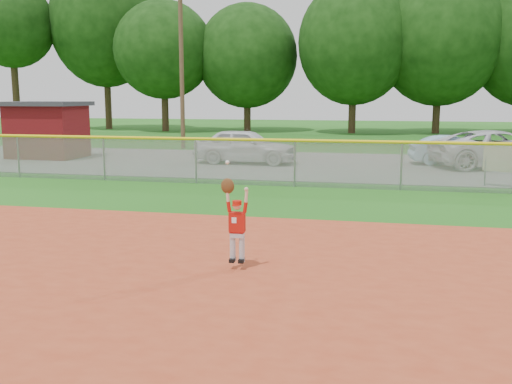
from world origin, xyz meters
TOP-DOWN VIEW (x-y plane):
  - ground at (0.00, 0.00)m, footprint 120.00×120.00m
  - clay_infield at (0.00, -3.00)m, footprint 24.00×16.00m
  - parking_strip at (0.00, 16.00)m, footprint 44.00×10.00m
  - car_white_a at (-2.98, 15.71)m, footprint 4.42×1.87m
  - car_blue at (5.76, 17.18)m, footprint 3.79×1.74m
  - car_white_b at (7.36, 16.38)m, footprint 5.91×3.98m
  - utility_shed at (-12.58, 16.01)m, footprint 3.57×2.81m
  - sponsor_sign at (6.66, 11.05)m, footprint 1.44×0.69m
  - outfield_fence at (0.00, 10.00)m, footprint 40.06×0.10m
  - power_lines at (1.00, 22.00)m, footprint 19.40×0.24m
  - tree_line at (0.96, 37.90)m, footprint 62.37×13.00m
  - ballplayer at (0.33, 0.91)m, footprint 0.47×0.20m

SIDE VIEW (x-z plane):
  - ground at x=0.00m, z-range 0.00..0.00m
  - parking_strip at x=0.00m, z-range 0.00..0.03m
  - clay_infield at x=0.00m, z-range 0.00..0.04m
  - car_blue at x=5.76m, z-range 0.03..1.24m
  - car_white_a at x=-2.98m, z-range 0.03..1.52m
  - car_white_b at x=7.36m, z-range 0.03..1.54m
  - ballplayer at x=0.33m, z-range 0.00..1.72m
  - outfield_fence at x=0.00m, z-range 0.11..1.66m
  - sponsor_sign at x=6.66m, z-range 0.22..1.61m
  - utility_shed at x=-12.58m, z-range 0.03..2.67m
  - power_lines at x=1.00m, z-range 0.18..9.18m
  - tree_line at x=0.96m, z-range 0.32..14.75m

